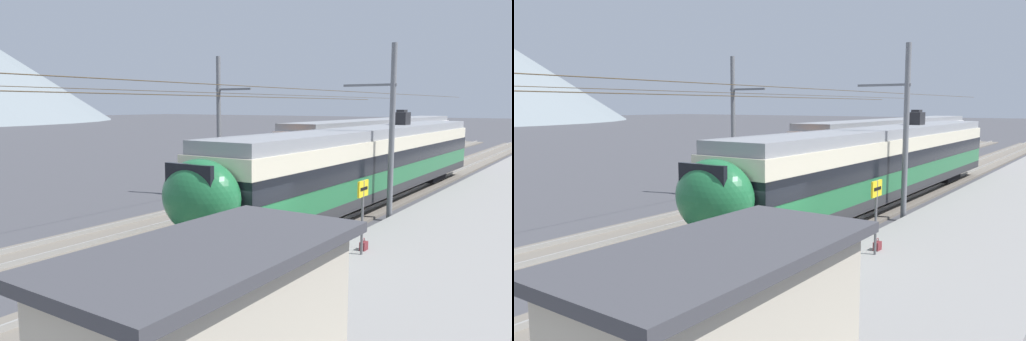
# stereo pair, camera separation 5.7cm
# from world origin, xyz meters

# --- Properties ---
(ground_plane) EXTENTS (400.00, 400.00, 0.00)m
(ground_plane) POSITION_xyz_m (0.00, 0.00, 0.00)
(ground_plane) COLOR #424247
(platform_slab) EXTENTS (120.00, 6.02, 0.30)m
(platform_slab) POSITION_xyz_m (0.00, -4.17, 0.15)
(platform_slab) COLOR gray
(platform_slab) RESTS_ON ground
(track_near) EXTENTS (120.00, 3.00, 0.28)m
(track_near) POSITION_xyz_m (0.00, 1.15, 0.07)
(track_near) COLOR #6B6359
(track_near) RESTS_ON ground
(track_far) EXTENTS (120.00, 3.00, 0.28)m
(track_far) POSITION_xyz_m (0.00, 6.73, 0.07)
(track_far) COLOR #6B6359
(track_far) RESTS_ON ground
(train_near_platform) EXTENTS (27.06, 2.88, 4.27)m
(train_near_platform) POSITION_xyz_m (11.21, 1.15, 2.23)
(train_near_platform) COLOR #2D2D30
(train_near_platform) RESTS_ON track_near
(train_far_track) EXTENTS (30.32, 3.00, 4.27)m
(train_far_track) POSITION_xyz_m (27.02, 6.73, 2.23)
(train_far_track) COLOR #2D2D30
(train_far_track) RESTS_ON track_far
(catenary_mast_mid) EXTENTS (40.15, 2.39, 7.50)m
(catenary_mast_mid) POSITION_xyz_m (8.29, -0.79, 3.94)
(catenary_mast_mid) COLOR slate
(catenary_mast_mid) RESTS_ON ground
(catenary_mast_far_side) EXTENTS (40.15, 2.25, 7.49)m
(catenary_mast_far_side) POSITION_xyz_m (8.65, 8.54, 3.92)
(catenary_mast_far_side) COLOR slate
(catenary_mast_far_side) RESTS_ON ground
(platform_sign) EXTENTS (0.70, 0.08, 2.34)m
(platform_sign) POSITION_xyz_m (1.96, -2.38, 2.01)
(platform_sign) COLOR #59595B
(platform_sign) RESTS_ON platform_slab
(passenger_walking) EXTENTS (0.53, 0.22, 1.69)m
(passenger_walking) POSITION_xyz_m (-4.59, -3.34, 1.25)
(passenger_walking) COLOR #383842
(passenger_walking) RESTS_ON platform_slab
(handbag_beside_passenger) EXTENTS (0.32, 0.18, 0.39)m
(handbag_beside_passenger) POSITION_xyz_m (-3.93, -3.18, 0.44)
(handbag_beside_passenger) COLOR black
(handbag_beside_passenger) RESTS_ON platform_slab
(handbag_near_sign) EXTENTS (0.32, 0.18, 0.40)m
(handbag_near_sign) POSITION_xyz_m (2.46, -2.24, 0.44)
(handbag_near_sign) COLOR maroon
(handbag_near_sign) RESTS_ON platform_slab
(potted_plant_platform_edge) EXTENTS (0.61, 0.61, 0.80)m
(potted_plant_platform_edge) POSITION_xyz_m (-1.53, -2.34, 0.76)
(potted_plant_platform_edge) COLOR brown
(potted_plant_platform_edge) RESTS_ON platform_slab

